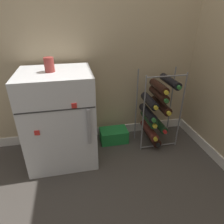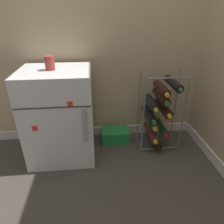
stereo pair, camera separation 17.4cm
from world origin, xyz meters
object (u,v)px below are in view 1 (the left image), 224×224
object	(u,v)px
wine_rack	(155,111)
soda_box	(114,135)
mini_fridge	(60,118)
fridge_top_cup	(49,65)

from	to	relation	value
wine_rack	soda_box	size ratio (longest dim) A/B	2.72
soda_box	wine_rack	bearing A→B (deg)	-15.00
mini_fridge	fridge_top_cup	world-z (taller)	fridge_top_cup
soda_box	fridge_top_cup	size ratio (longest dim) A/B	2.58
wine_rack	soda_box	bearing A→B (deg)	165.00
mini_fridge	fridge_top_cup	size ratio (longest dim) A/B	7.57
wine_rack	fridge_top_cup	xyz separation A→B (m)	(-0.88, -0.05, 0.48)
fridge_top_cup	mini_fridge	bearing A→B (deg)	5.09
mini_fridge	soda_box	size ratio (longest dim) A/B	2.93
mini_fridge	soda_box	distance (m)	0.60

